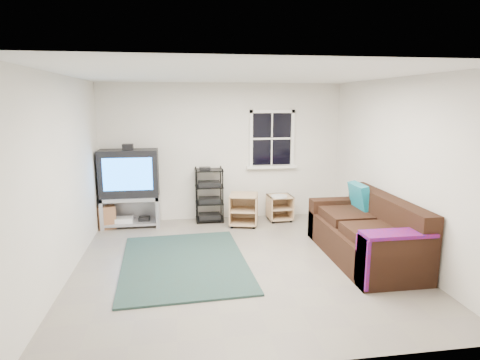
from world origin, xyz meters
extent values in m
plane|color=gray|center=(0.00, 0.00, 0.00)|extent=(4.60, 4.60, 0.00)
plane|color=white|center=(0.00, 0.00, 2.60)|extent=(4.60, 4.60, 0.00)
plane|color=beige|center=(0.00, 2.30, 1.30)|extent=(4.60, 0.00, 4.60)
plane|color=beige|center=(0.00, -2.30, 1.30)|extent=(4.60, 0.00, 4.60)
plane|color=beige|center=(-2.30, 0.00, 1.30)|extent=(0.00, 4.60, 4.60)
plane|color=beige|center=(2.30, 0.00, 1.30)|extent=(0.00, 4.60, 4.60)
cube|color=black|center=(0.95, 2.28, 1.55)|extent=(0.80, 0.01, 1.02)
cube|color=white|center=(0.95, 2.26, 2.07)|extent=(0.88, 0.06, 0.06)
cube|color=white|center=(0.95, 2.25, 1.00)|extent=(0.98, 0.14, 0.05)
cube|color=white|center=(0.54, 2.26, 1.55)|extent=(0.06, 0.06, 1.10)
cube|color=white|center=(1.36, 2.26, 1.55)|extent=(0.06, 0.06, 1.10)
cube|color=white|center=(0.95, 2.27, 1.55)|extent=(0.78, 0.04, 0.04)
cube|color=#9E9EA6|center=(-1.73, 2.01, 0.54)|extent=(1.03, 0.52, 0.06)
cube|color=#9E9EA6|center=(-2.22, 2.01, 0.28)|extent=(0.06, 0.52, 0.57)
cube|color=#9E9EA6|center=(-1.25, 2.01, 0.28)|extent=(0.06, 0.52, 0.57)
cube|color=#9E9EA6|center=(-1.73, 2.01, 0.07)|extent=(0.91, 0.47, 0.04)
cube|color=#9E9EA6|center=(-1.73, 2.25, 0.28)|extent=(1.03, 0.04, 0.57)
cube|color=silver|center=(-1.86, 1.97, 0.13)|extent=(0.31, 0.25, 0.08)
cube|color=black|center=(-1.51, 2.01, 0.12)|extent=(0.21, 0.19, 0.06)
cube|color=black|center=(-1.73, 2.01, 0.99)|extent=(1.03, 0.43, 0.85)
cube|color=#1E78FD|center=(-1.73, 1.79, 1.01)|extent=(0.85, 0.01, 0.58)
cube|color=black|center=(-1.73, 2.01, 1.47)|extent=(0.19, 0.13, 0.10)
cylinder|color=black|center=(-0.53, 1.92, 0.52)|extent=(0.02, 0.02, 1.04)
cylinder|color=black|center=(-0.05, 1.92, 0.52)|extent=(0.02, 0.02, 1.04)
cylinder|color=black|center=(-0.53, 2.26, 0.52)|extent=(0.02, 0.02, 1.04)
cylinder|color=black|center=(-0.05, 2.26, 0.52)|extent=(0.02, 0.02, 1.04)
cube|color=black|center=(-0.29, 2.09, 0.05)|extent=(0.52, 0.38, 0.02)
cube|color=black|center=(-0.29, 2.09, 0.10)|extent=(0.41, 0.30, 0.09)
cube|color=black|center=(-0.29, 2.09, 0.36)|extent=(0.52, 0.38, 0.02)
cube|color=black|center=(-0.29, 2.09, 0.42)|extent=(0.41, 0.30, 0.09)
cube|color=black|center=(-0.29, 2.09, 0.68)|extent=(0.52, 0.38, 0.02)
cube|color=black|center=(-0.29, 2.09, 0.73)|extent=(0.41, 0.30, 0.09)
cube|color=black|center=(-0.29, 2.09, 0.99)|extent=(0.52, 0.38, 0.02)
cube|color=tan|center=(0.31, 1.73, 0.58)|extent=(0.60, 0.60, 0.02)
cube|color=tan|center=(0.31, 1.73, 0.06)|extent=(0.60, 0.60, 0.02)
cube|color=tan|center=(0.08, 1.79, 0.32)|extent=(0.14, 0.49, 0.54)
cube|color=tan|center=(0.55, 1.68, 0.32)|extent=(0.14, 0.49, 0.54)
cube|color=tan|center=(0.37, 1.97, 0.32)|extent=(0.45, 0.13, 0.54)
cube|color=tan|center=(0.31, 1.73, 0.30)|extent=(0.55, 0.57, 0.02)
cylinder|color=black|center=(0.07, 1.59, 0.02)|extent=(0.05, 0.05, 0.05)
cylinder|color=black|center=(0.55, 1.88, 0.02)|extent=(0.05, 0.05, 0.05)
cube|color=tan|center=(1.05, 1.95, 0.48)|extent=(0.46, 0.46, 0.02)
cube|color=tan|center=(1.05, 1.95, 0.06)|extent=(0.46, 0.46, 0.02)
cube|color=tan|center=(0.84, 1.94, 0.27)|extent=(0.04, 0.44, 0.44)
cube|color=tan|center=(1.26, 1.95, 0.27)|extent=(0.04, 0.44, 0.44)
cube|color=tan|center=(1.04, 2.16, 0.27)|extent=(0.40, 0.04, 0.44)
cube|color=tan|center=(1.05, 1.95, 0.25)|extent=(0.42, 0.44, 0.02)
cylinder|color=black|center=(0.89, 1.76, 0.02)|extent=(0.05, 0.05, 0.05)
cylinder|color=black|center=(1.22, 2.13, 0.02)|extent=(0.05, 0.05, 0.05)
cylinder|color=silver|center=(1.01, 1.85, 0.50)|extent=(0.31, 0.31, 0.02)
cube|color=black|center=(1.79, -0.08, 0.22)|extent=(0.96, 2.14, 0.45)
cube|color=black|center=(2.14, -0.08, 0.68)|extent=(0.26, 2.14, 0.46)
cube|color=black|center=(1.79, 0.87, 0.33)|extent=(0.96, 0.26, 0.66)
cube|color=black|center=(1.79, -1.02, 0.33)|extent=(0.96, 0.26, 0.66)
cube|color=black|center=(1.70, -0.50, 0.52)|extent=(0.64, 0.77, 0.14)
cube|color=black|center=(1.70, 0.35, 0.52)|extent=(0.64, 0.77, 0.14)
cube|color=teal|center=(1.98, 0.51, 0.77)|extent=(0.21, 0.51, 0.45)
cube|color=#0C0F89|center=(1.77, -1.02, 0.69)|extent=(0.89, 0.32, 0.04)
cube|color=#0C0F89|center=(1.33, -1.02, 0.35)|extent=(0.04, 0.32, 0.62)
cube|color=black|center=(-0.80, 0.11, 0.01)|extent=(1.84, 2.46, 0.03)
cube|color=#8A5D3E|center=(-2.15, 1.90, 0.21)|extent=(0.34, 0.27, 0.42)
camera|label=1|loc=(-0.82, -5.31, 2.27)|focal=30.00mm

